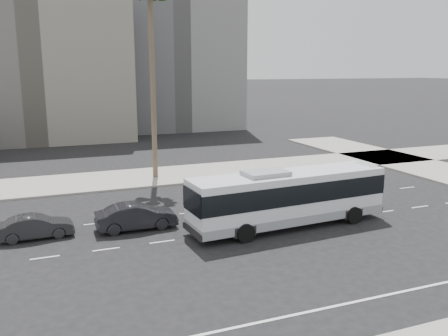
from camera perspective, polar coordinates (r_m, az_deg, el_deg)
ground at (r=28.25m, az=4.53°, el=-7.27°), size 700.00×700.00×0.00m
sidewalk_north at (r=42.16m, az=-4.76°, el=-0.72°), size 120.00×7.00×0.15m
midrise_beige_west at (r=68.91m, az=-22.15°, el=10.84°), size 24.00×18.00×18.00m
midrise_gray_center at (r=78.55m, az=-7.18°, el=14.55°), size 20.00×20.00×26.00m
civic_tower at (r=275.67m, az=-20.40°, el=17.36°), size 42.00×42.00×129.00m
highrise_right at (r=261.46m, az=-9.38°, el=17.41°), size 26.00×26.00×70.00m
highrise_far at (r=296.20m, az=-5.73°, el=15.87°), size 22.00×22.00×60.00m
city_bus at (r=28.33m, az=7.75°, el=-3.37°), size 12.39×3.54×3.52m
car_a at (r=28.30m, az=-10.50°, el=-5.75°), size 1.66×4.70×1.54m
car_b at (r=28.42m, az=-21.72°, el=-6.58°), size 1.53×4.07×1.33m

